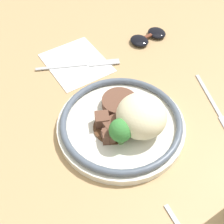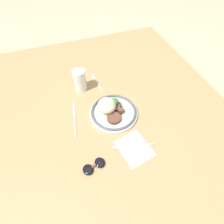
{
  "view_description": "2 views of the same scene",
  "coord_description": "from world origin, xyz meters",
  "px_view_note": "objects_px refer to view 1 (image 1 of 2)",
  "views": [
    {
      "loc": [
        0.33,
        -0.13,
        0.5
      ],
      "look_at": [
        -0.01,
        0.01,
        0.07
      ],
      "focal_mm": 50.0,
      "sensor_mm": 36.0,
      "label": 1
    },
    {
      "loc": [
        -0.48,
        0.2,
        0.73
      ],
      "look_at": [
        0.0,
        0.03,
        0.08
      ],
      "focal_mm": 28.0,
      "sensor_mm": 36.0,
      "label": 2
    }
  ],
  "objects_px": {
    "knife": "(220,114)",
    "sunglasses": "(148,37)",
    "plate": "(125,122)",
    "fork": "(86,64)"
  },
  "relations": [
    {
      "from": "plate",
      "to": "fork",
      "type": "distance_m",
      "value": 0.2
    },
    {
      "from": "plate",
      "to": "knife",
      "type": "xyz_separation_m",
      "value": [
        0.03,
        0.18,
        -0.02
      ]
    },
    {
      "from": "plate",
      "to": "knife",
      "type": "relative_size",
      "value": 1.14
    },
    {
      "from": "plate",
      "to": "knife",
      "type": "bearing_deg",
      "value": 79.83
    },
    {
      "from": "knife",
      "to": "sunglasses",
      "type": "distance_m",
      "value": 0.26
    },
    {
      "from": "plate",
      "to": "fork",
      "type": "xyz_separation_m",
      "value": [
        -0.19,
        -0.01,
        -0.02
      ]
    },
    {
      "from": "fork",
      "to": "sunglasses",
      "type": "height_order",
      "value": "sunglasses"
    },
    {
      "from": "knife",
      "to": "sunglasses",
      "type": "height_order",
      "value": "sunglasses"
    },
    {
      "from": "plate",
      "to": "sunglasses",
      "type": "height_order",
      "value": "plate"
    },
    {
      "from": "plate",
      "to": "knife",
      "type": "height_order",
      "value": "plate"
    }
  ]
}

